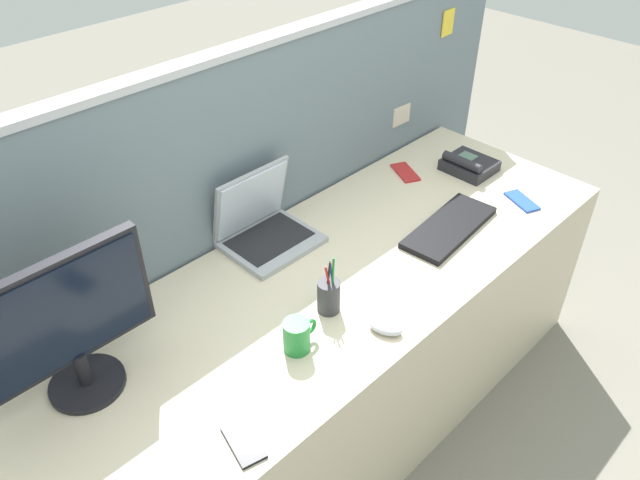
# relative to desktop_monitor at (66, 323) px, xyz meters

# --- Properties ---
(ground_plane) EXTENTS (10.00, 10.00, 0.00)m
(ground_plane) POSITION_rel_desktop_monitor_xyz_m (0.77, -0.15, -0.95)
(ground_plane) COLOR slate
(desk) EXTENTS (2.23, 0.76, 0.72)m
(desk) POSITION_rel_desktop_monitor_xyz_m (0.77, -0.15, -0.58)
(desk) COLOR beige
(desk) RESTS_ON ground_plane
(cubicle_divider) EXTENTS (2.71, 0.08, 1.36)m
(cubicle_divider) POSITION_rel_desktop_monitor_xyz_m (0.77, 0.27, -0.26)
(cubicle_divider) COLOR slate
(cubicle_divider) RESTS_ON ground_plane
(desktop_monitor) EXTENTS (0.45, 0.20, 0.41)m
(desktop_monitor) POSITION_rel_desktop_monitor_xyz_m (0.00, 0.00, 0.00)
(desktop_monitor) COLOR black
(desktop_monitor) RESTS_ON desk
(laptop) EXTENTS (0.30, 0.26, 0.26)m
(laptop) POSITION_rel_desktop_monitor_xyz_m (0.75, 0.15, -0.16)
(laptop) COLOR #9EA0A8
(laptop) RESTS_ON desk
(desk_phone) EXTENTS (0.17, 0.19, 0.08)m
(desk_phone) POSITION_rel_desktop_monitor_xyz_m (1.64, -0.09, -0.20)
(desk_phone) COLOR #232328
(desk_phone) RESTS_ON desk
(keyboard_main) EXTENTS (0.42, 0.20, 0.02)m
(keyboard_main) POSITION_rel_desktop_monitor_xyz_m (1.25, -0.27, -0.21)
(keyboard_main) COLOR black
(keyboard_main) RESTS_ON desk
(computer_mouse_right_hand) EXTENTS (0.09, 0.11, 0.03)m
(computer_mouse_right_hand) POSITION_rel_desktop_monitor_xyz_m (0.71, -0.43, -0.21)
(computer_mouse_right_hand) COLOR #B2B5BC
(computer_mouse_right_hand) RESTS_ON desk
(pen_cup) EXTENTS (0.07, 0.07, 0.19)m
(pen_cup) POSITION_rel_desktop_monitor_xyz_m (0.66, -0.26, -0.17)
(pen_cup) COLOR #333338
(pen_cup) RESTS_ON desk
(cell_phone_blue_case) EXTENTS (0.11, 0.16, 0.01)m
(cell_phone_blue_case) POSITION_rel_desktop_monitor_xyz_m (1.59, -0.36, -0.22)
(cell_phone_blue_case) COLOR blue
(cell_phone_blue_case) RESTS_ON desk
(cell_phone_black_slab) EXTENTS (0.10, 0.14, 0.01)m
(cell_phone_black_slab) POSITION_rel_desktop_monitor_xyz_m (0.18, -0.44, -0.22)
(cell_phone_black_slab) COLOR black
(cell_phone_black_slab) RESTS_ON desk
(cell_phone_red_case) EXTENTS (0.13, 0.16, 0.01)m
(cell_phone_red_case) POSITION_rel_desktop_monitor_xyz_m (1.45, 0.08, -0.22)
(cell_phone_red_case) COLOR #B22323
(cell_phone_red_case) RESTS_ON desk
(coffee_mug) EXTENTS (0.11, 0.08, 0.10)m
(coffee_mug) POSITION_rel_desktop_monitor_xyz_m (0.48, -0.30, -0.17)
(coffee_mug) COLOR #238438
(coffee_mug) RESTS_ON desk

